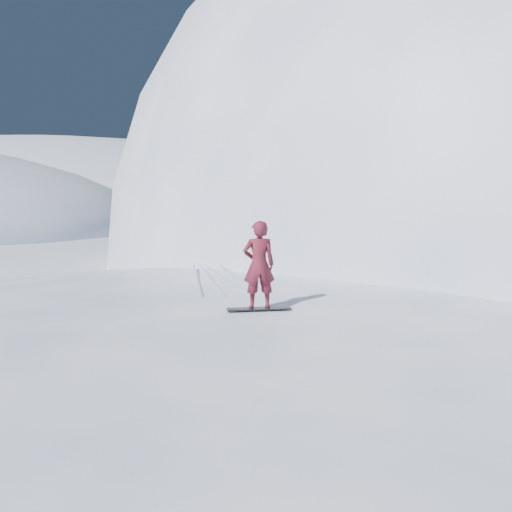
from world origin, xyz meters
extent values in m
plane|color=white|center=(0.00, 0.00, 0.00)|extent=(400.00, 400.00, 0.00)
ellipsoid|color=white|center=(1.00, 3.00, 0.00)|extent=(36.00, 28.00, 4.80)
ellipsoid|color=white|center=(22.00, 26.00, 0.00)|extent=(60.00, 56.00, 56.00)
ellipsoid|color=white|center=(10.00, 20.00, 0.00)|extent=(28.00, 24.00, 18.00)
ellipsoid|color=white|center=(-40.00, 110.00, 0.00)|extent=(140.00, 90.00, 36.00)
ellipsoid|color=white|center=(-4.00, -2.00, 0.00)|extent=(6.00, 5.40, 0.80)
ellipsoid|color=white|center=(-2.00, 6.00, 0.00)|extent=(7.00, 6.30, 1.00)
ellipsoid|color=white|center=(7.00, 4.00, 0.00)|extent=(4.00, 3.60, 0.60)
cube|color=black|center=(0.71, 0.67, 2.41)|extent=(1.49, 0.39, 0.02)
imported|color=maroon|center=(0.71, 0.67, 3.42)|extent=(0.76, 0.53, 2.00)
cube|color=silver|center=(-0.94, 5.16, 2.42)|extent=(0.62, 5.98, 0.04)
cube|color=silver|center=(-0.52, 5.16, 2.42)|extent=(1.01, 5.93, 0.04)
cube|color=silver|center=(-0.09, 5.16, 2.42)|extent=(1.50, 5.84, 0.04)
cube|color=silver|center=(0.39, 5.16, 2.42)|extent=(1.41, 5.86, 0.04)
camera|label=1|loc=(-0.08, -10.47, 5.01)|focal=35.00mm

